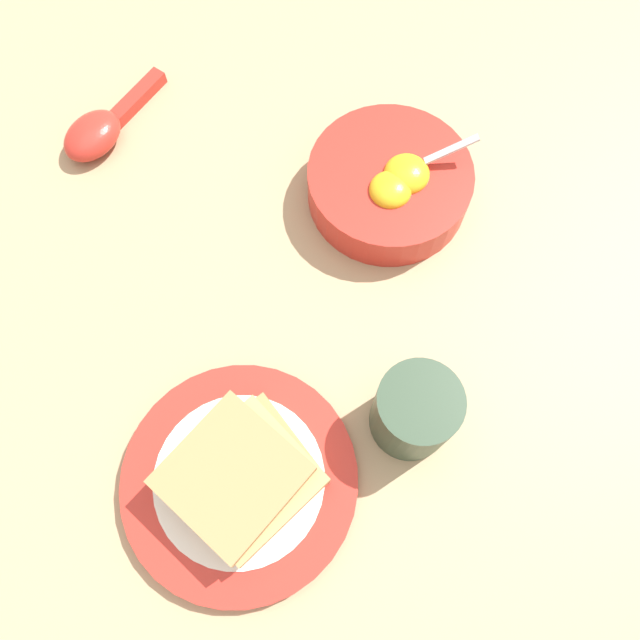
# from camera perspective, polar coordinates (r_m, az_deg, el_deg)

# --- Properties ---
(ground_plane) EXTENTS (3.00, 3.00, 0.00)m
(ground_plane) POSITION_cam_1_polar(r_m,az_deg,el_deg) (0.59, -4.81, -3.41)
(ground_plane) COLOR tan
(egg_bowl) EXTENTS (0.17, 0.17, 0.08)m
(egg_bowl) POSITION_cam_1_polar(r_m,az_deg,el_deg) (0.65, 6.38, 12.33)
(egg_bowl) COLOR red
(egg_bowl) RESTS_ON ground_plane
(toast_plate) EXTENTS (0.21, 0.21, 0.01)m
(toast_plate) POSITION_cam_1_polar(r_m,az_deg,el_deg) (0.57, -7.33, -14.33)
(toast_plate) COLOR red
(toast_plate) RESTS_ON ground_plane
(toast_sandwich) EXTENTS (0.15, 0.15, 0.04)m
(toast_sandwich) POSITION_cam_1_polar(r_m,az_deg,el_deg) (0.54, -7.33, -13.88)
(toast_sandwich) COLOR tan
(toast_sandwich) RESTS_ON toast_plate
(soup_spoon) EXTENTS (0.14, 0.10, 0.03)m
(soup_spoon) POSITION_cam_1_polar(r_m,az_deg,el_deg) (0.73, -19.55, 16.05)
(soup_spoon) COLOR red
(soup_spoon) RESTS_ON ground_plane
(drinking_cup) EXTENTS (0.07, 0.07, 0.08)m
(drinking_cup) POSITION_cam_1_polar(r_m,az_deg,el_deg) (0.54, 8.67, -8.24)
(drinking_cup) COLOR #334733
(drinking_cup) RESTS_ON ground_plane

